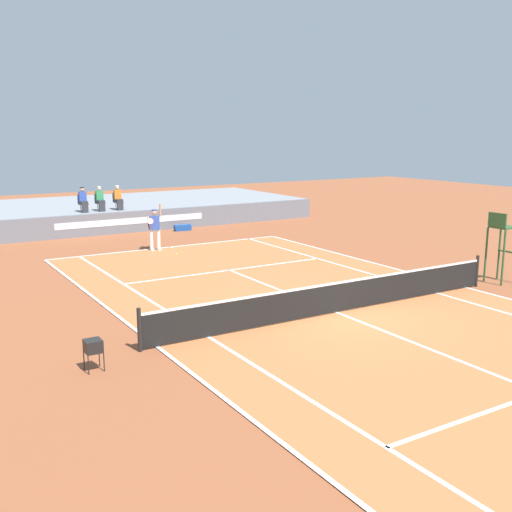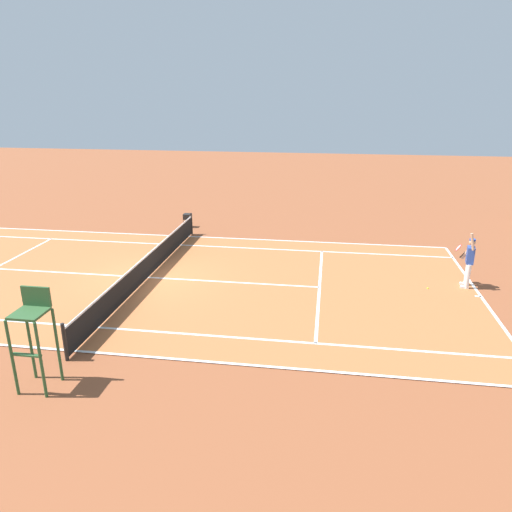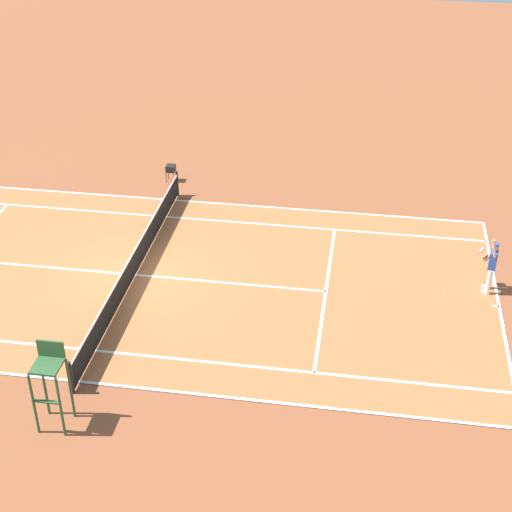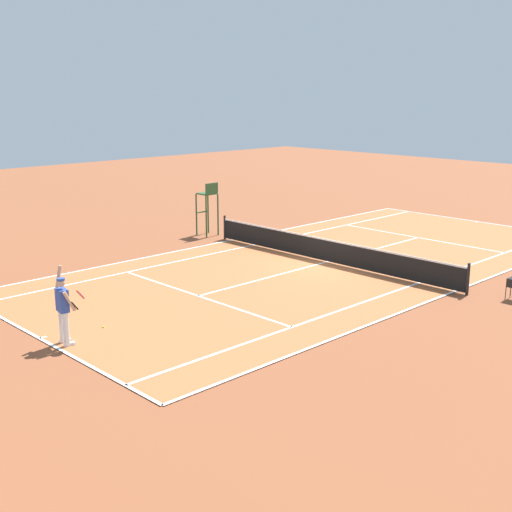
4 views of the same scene
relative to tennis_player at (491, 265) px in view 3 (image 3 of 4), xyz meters
name	(u,v)px [view 3 (image 3 of 4)]	position (x,y,z in m)	size (l,w,h in m)	color
ground_plane	(136,275)	(0.86, -11.58, -0.99)	(80.00, 80.00, 0.00)	brown
court	(136,275)	(0.86, -11.58, -0.98)	(11.08, 23.88, 0.03)	#B76638
net	(134,262)	(0.86, -11.58, -0.47)	(11.98, 0.10, 1.07)	black
tennis_player	(491,265)	(0.00, 0.00, 0.00)	(0.81, 0.62, 2.08)	white
tennis_ball	(445,294)	(0.41, -1.37, -0.96)	(0.07, 0.07, 0.07)	#D1E533
umpire_chair	(50,376)	(7.94, -11.58, 0.56)	(0.77, 0.77, 2.44)	#2D562D
ball_hopper	(171,168)	(-6.35, -12.17, -0.42)	(0.36, 0.36, 0.70)	black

